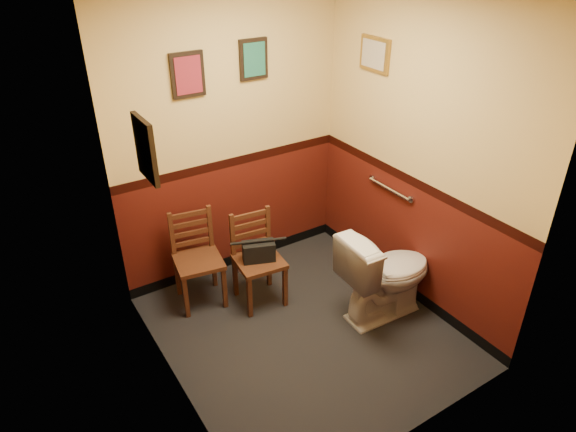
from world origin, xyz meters
The scene contains 16 objects.
floor centered at (0.00, 0.00, 0.00)m, with size 2.20×2.40×0.00m, color black.
wall_back centered at (0.00, 1.20, 1.35)m, with size 2.20×2.70×0.00m, color #4D140E.
wall_front centered at (0.00, -1.20, 1.35)m, with size 2.20×2.70×0.00m, color #4D140E.
wall_left centered at (-1.10, 0.00, 1.35)m, with size 2.40×2.70×0.00m, color #4D140E.
wall_right centered at (1.10, 0.00, 1.35)m, with size 2.40×2.70×0.00m, color #4D140E.
grab_bar centered at (1.07, 0.25, 0.95)m, with size 0.05×0.56×0.06m.
framed_print_back_a centered at (-0.35, 1.18, 1.95)m, with size 0.28×0.04×0.36m.
framed_print_back_b centered at (0.25, 1.18, 2.00)m, with size 0.26×0.04×0.34m.
framed_print_left centered at (-1.08, 0.10, 1.85)m, with size 0.04×0.30×0.38m.
framed_print_right centered at (1.08, 0.60, 2.05)m, with size 0.04×0.34×0.28m.
toilet centered at (0.72, -0.17, 0.41)m, with size 0.47×0.84×0.82m, color white.
toilet_brush centered at (0.90, -0.14, 0.07)m, with size 0.12×0.12×0.45m.
chair_left centered at (-0.54, 0.88, 0.43)m, with size 0.46×0.46×0.86m.
chair_right centered at (-0.10, 0.60, 0.42)m, with size 0.43×0.43×0.85m.
handbag centered at (-0.10, 0.56, 0.53)m, with size 0.31×0.23×0.20m.
tp_stack centered at (0.04, 1.03, 0.12)m, with size 0.23×0.14×0.30m.
Camera 1 is at (-1.88, -2.69, 2.99)m, focal length 32.00 mm.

